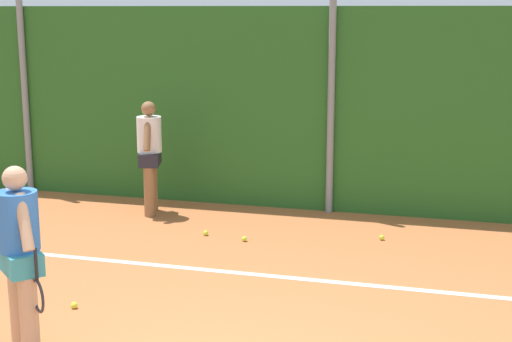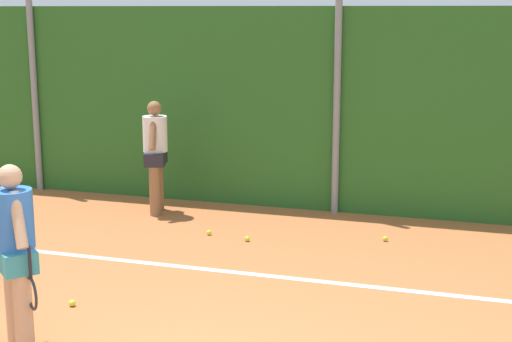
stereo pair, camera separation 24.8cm
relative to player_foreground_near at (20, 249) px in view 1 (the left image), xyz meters
name	(u,v)px [view 1 (the left image)]	position (x,y,z in m)	size (l,w,h in m)	color
ground_plane	(253,320)	(1.71, 1.12, -0.90)	(25.82, 25.82, 0.00)	#B76638
hedge_fence_backdrop	(333,110)	(1.71, 5.32, 0.55)	(16.78, 0.25, 2.90)	#286023
fence_post_left	(25,91)	(-3.13, 5.15, 0.71)	(0.10, 0.10, 3.22)	gray
fence_post_center	(331,101)	(1.71, 5.15, 0.71)	(0.10, 0.10, 3.22)	gray
court_baseline_paint	(283,277)	(1.71, 2.33, -0.90)	(12.26, 0.10, 0.01)	white
player_foreground_near	(20,249)	(0.00, 0.00, 0.00)	(0.62, 0.52, 1.61)	tan
player_backcourt_far	(150,151)	(-0.73, 4.41, 0.00)	(0.40, 0.65, 1.61)	#8C603D
tennis_ball_0	(244,239)	(0.93, 3.47, -0.87)	(0.07, 0.07, 0.07)	#CCDB33
tennis_ball_2	(2,193)	(-3.41, 4.78, -0.87)	(0.07, 0.07, 0.07)	#CCDB33
tennis_ball_3	(382,238)	(2.60, 3.99, -0.87)	(0.07, 0.07, 0.07)	#CCDB33
tennis_ball_9	(74,305)	(-0.05, 0.93, -0.87)	(0.07, 0.07, 0.07)	#CCDB33
tennis_ball_10	(206,233)	(0.38, 3.58, -0.87)	(0.07, 0.07, 0.07)	#CCDB33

